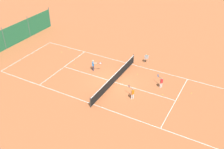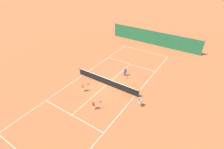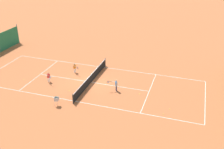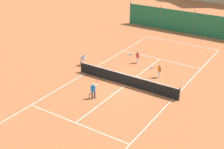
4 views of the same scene
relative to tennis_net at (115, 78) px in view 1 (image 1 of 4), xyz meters
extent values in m
plane|color=#B25B33|center=(0.00, 0.00, -0.50)|extent=(600.00, 600.00, 0.00)
cube|color=white|center=(0.00, -11.90, -0.50)|extent=(8.25, 0.05, 0.01)
cube|color=white|center=(-4.10, 0.00, -0.50)|extent=(0.05, 23.85, 0.01)
cube|color=white|center=(4.10, 0.00, -0.50)|extent=(0.05, 23.85, 0.01)
cube|color=white|center=(0.00, 6.40, -0.50)|extent=(8.20, 0.05, 0.01)
cube|color=white|center=(0.00, -6.40, -0.50)|extent=(8.20, 0.05, 0.01)
cube|color=white|center=(0.00, 0.00, -0.50)|extent=(0.05, 12.80, 0.01)
cylinder|color=#2D2D2D|center=(-4.55, 0.00, 0.03)|extent=(0.08, 0.08, 1.06)
cylinder|color=#2D2D2D|center=(4.55, 0.00, 0.03)|extent=(0.08, 0.08, 1.06)
cube|color=black|center=(0.00, 0.00, -0.04)|extent=(9.10, 0.02, 0.91)
cube|color=white|center=(0.00, 0.00, 0.43)|extent=(9.10, 0.04, 0.06)
cube|color=#236B42|center=(0.00, -15.50, 0.80)|extent=(17.20, 0.04, 2.60)
cylinder|color=#59595E|center=(-8.60, -15.50, 0.95)|extent=(0.08, 0.08, 2.90)
cylinder|color=#59595E|center=(-4.30, -15.50, 0.95)|extent=(0.08, 0.08, 2.90)
cylinder|color=#59595E|center=(0.00, -15.50, 0.95)|extent=(0.08, 0.08, 2.90)
cylinder|color=white|center=(1.72, 2.71, -0.22)|extent=(0.10, 0.10, 0.55)
cylinder|color=white|center=(1.55, 2.79, -0.22)|extent=(0.10, 0.10, 0.55)
cube|color=orange|center=(1.64, 2.75, 0.27)|extent=(0.31, 0.25, 0.43)
sphere|color=#A37556|center=(1.64, 2.75, 0.59)|extent=(0.17, 0.17, 0.17)
cylinder|color=#A37556|center=(1.79, 2.68, 0.27)|extent=(0.06, 0.06, 0.43)
cylinder|color=#A37556|center=(1.39, 2.63, 0.44)|extent=(0.24, 0.41, 0.06)
cylinder|color=black|center=(1.26, 2.35, 0.44)|extent=(0.11, 0.19, 0.03)
torus|color=red|center=(1.15, 2.14, 0.44)|extent=(0.14, 0.26, 0.28)
cylinder|color=silver|center=(1.15, 2.14, 0.44)|extent=(0.11, 0.23, 0.25)
cylinder|color=white|center=(-1.30, 4.41, -0.23)|extent=(0.10, 0.10, 0.54)
cylinder|color=white|center=(-1.45, 4.50, -0.23)|extent=(0.10, 0.10, 0.54)
cube|color=red|center=(-1.38, 4.46, 0.24)|extent=(0.30, 0.26, 0.41)
sphere|color=#A37556|center=(-1.38, 4.46, 0.56)|extent=(0.16, 0.16, 0.16)
cylinder|color=#A37556|center=(-1.24, 4.37, 0.24)|extent=(0.06, 0.06, 0.41)
cylinder|color=#A37556|center=(-1.62, 4.36, 0.41)|extent=(0.26, 0.39, 0.06)
cylinder|color=black|center=(-1.78, 4.10, 0.41)|extent=(0.12, 0.18, 0.03)
torus|color=#1E4CB2|center=(-1.90, 3.90, 0.41)|extent=(0.16, 0.25, 0.28)
cylinder|color=silver|center=(-1.90, 3.90, 0.41)|extent=(0.13, 0.22, 0.25)
cylinder|color=#23284C|center=(-1.01, -3.19, -0.20)|extent=(0.10, 0.10, 0.59)
cylinder|color=#23284C|center=(-0.84, -3.10, -0.20)|extent=(0.10, 0.10, 0.59)
cube|color=blue|center=(-0.93, -3.15, 0.32)|extent=(0.33, 0.28, 0.46)
sphere|color=beige|center=(-0.93, -3.15, 0.67)|extent=(0.18, 0.18, 0.18)
cylinder|color=beige|center=(-1.09, -3.23, 0.32)|extent=(0.07, 0.07, 0.46)
cylinder|color=beige|center=(-0.88, -2.86, 0.50)|extent=(0.28, 0.43, 0.07)
cylinder|color=black|center=(-1.04, -2.57, 0.50)|extent=(0.12, 0.20, 0.03)
torus|color=red|center=(-1.15, -2.35, 0.50)|extent=(0.15, 0.26, 0.28)
cylinder|color=silver|center=(-1.15, -2.35, 0.50)|extent=(0.12, 0.22, 0.25)
sphere|color=#CCE033|center=(-1.83, 7.37, -0.47)|extent=(0.07, 0.07, 0.07)
sphere|color=#CCE033|center=(-0.82, -5.60, -0.47)|extent=(0.07, 0.07, 0.07)
sphere|color=#CCE033|center=(-3.63, -8.40, -0.47)|extent=(0.07, 0.07, 0.07)
sphere|color=#CCE033|center=(-0.28, 5.04, -0.47)|extent=(0.07, 0.07, 0.07)
sphere|color=#CCE033|center=(-0.10, 6.56, -0.47)|extent=(0.07, 0.07, 0.07)
sphere|color=#CCE033|center=(-2.45, 1.45, -0.47)|extent=(0.07, 0.07, 0.07)
sphere|color=#CCE033|center=(-2.69, -8.82, -0.47)|extent=(0.07, 0.07, 0.07)
cylinder|color=#B7B7BC|center=(-5.47, 1.13, -0.22)|extent=(0.02, 0.02, 0.55)
cylinder|color=#B7B7BC|center=(-5.13, 1.13, -0.22)|extent=(0.02, 0.02, 0.55)
cylinder|color=#B7B7BC|center=(-5.47, 1.47, -0.22)|extent=(0.02, 0.02, 0.55)
cylinder|color=#B7B7BC|center=(-5.13, 1.47, -0.22)|extent=(0.02, 0.02, 0.55)
cube|color=#B7B7BC|center=(-5.30, 1.30, 0.06)|extent=(0.34, 0.34, 0.02)
cube|color=#B7B7BC|center=(-5.30, 1.13, 0.22)|extent=(0.34, 0.02, 0.34)
cube|color=#B7B7BC|center=(-5.30, 1.47, 0.22)|extent=(0.34, 0.02, 0.34)
cube|color=#B7B7BC|center=(-5.47, 1.30, 0.22)|extent=(0.02, 0.34, 0.34)
cube|color=#B7B7BC|center=(-5.13, 1.30, 0.22)|extent=(0.02, 0.34, 0.34)
sphere|color=#CCE033|center=(-5.30, 1.25, 0.10)|extent=(0.07, 0.07, 0.07)
sphere|color=#CCE033|center=(-5.38, 1.21, 0.10)|extent=(0.07, 0.07, 0.07)
sphere|color=#CCE033|center=(-5.43, 1.18, 0.10)|extent=(0.07, 0.07, 0.07)
sphere|color=#CCE033|center=(-5.19, 1.37, 0.10)|extent=(0.07, 0.07, 0.07)
sphere|color=#CCE033|center=(-5.25, 1.36, 0.10)|extent=(0.07, 0.07, 0.07)
sphere|color=#CCE033|center=(-5.20, 1.43, 0.10)|extent=(0.07, 0.07, 0.07)
sphere|color=#CCE033|center=(-5.35, 1.26, 0.16)|extent=(0.07, 0.07, 0.07)
sphere|color=#CCE033|center=(-5.31, 1.35, 0.16)|extent=(0.07, 0.07, 0.07)
sphere|color=#CCE033|center=(-5.27, 1.40, 0.16)|extent=(0.07, 0.07, 0.07)
sphere|color=#CCE033|center=(-5.40, 1.31, 0.16)|extent=(0.07, 0.07, 0.07)
sphere|color=#CCE033|center=(-5.20, 1.23, 0.16)|extent=(0.07, 0.07, 0.07)
sphere|color=#CCE033|center=(-5.26, 1.16, 0.16)|extent=(0.07, 0.07, 0.07)
sphere|color=#CCE033|center=(-5.17, 1.24, 0.21)|extent=(0.07, 0.07, 0.07)
sphere|color=#CCE033|center=(-5.36, 1.20, 0.21)|extent=(0.07, 0.07, 0.07)
camera|label=1|loc=(19.55, 10.35, 14.56)|focal=42.00mm
camera|label=2|loc=(-10.60, 14.88, 13.01)|focal=28.00mm
camera|label=3|loc=(-23.35, -10.07, 13.01)|focal=42.00mm
camera|label=4|loc=(11.26, -19.35, 11.16)|focal=50.00mm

